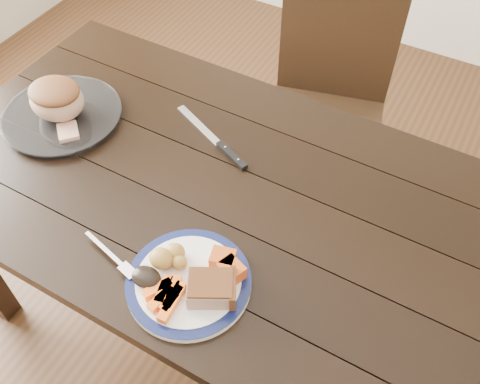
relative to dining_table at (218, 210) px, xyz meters
The scene contains 15 objects.
ground 0.66m from the dining_table, ahead, with size 4.00×4.00×0.00m, color #472B16.
dining_table is the anchor object (origin of this frame).
chair_far 0.75m from the dining_table, 87.39° to the left, with size 0.51×0.52×0.93m.
dinner_plate 0.31m from the dining_table, 71.96° to the right, with size 0.29×0.29×0.02m, color white.
plate_rim 0.31m from the dining_table, 71.96° to the right, with size 0.29×0.29×0.02m, color #0D1442.
serving_platter 0.54m from the dining_table, behind, with size 0.34×0.34×0.02m, color white.
pork_slice 0.35m from the dining_table, 61.52° to the right, with size 0.10×0.08×0.04m, color tan.
roasted_potatoes 0.30m from the dining_table, 83.85° to the right, with size 0.08×0.08×0.05m.
carrot_batons 0.37m from the dining_table, 77.27° to the right, with size 0.09×0.11×0.02m.
pumpkin_wedges 0.29m from the dining_table, 54.10° to the right, with size 0.10×0.08×0.04m.
dark_mushroom 0.35m from the dining_table, 87.94° to the right, with size 0.07×0.05×0.03m, color black.
fork 0.35m from the dining_table, 106.56° to the right, with size 0.18×0.06×0.00m.
roast_joint 0.56m from the dining_table, behind, with size 0.16×0.14×0.11m, color tan.
cut_slice 0.48m from the dining_table, behind, with size 0.07×0.06×0.02m, color tan.
carving_knife 0.17m from the dining_table, 113.62° to the left, with size 0.30×0.15×0.01m.
Camera 1 is at (0.49, -0.76, 1.82)m, focal length 40.00 mm.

